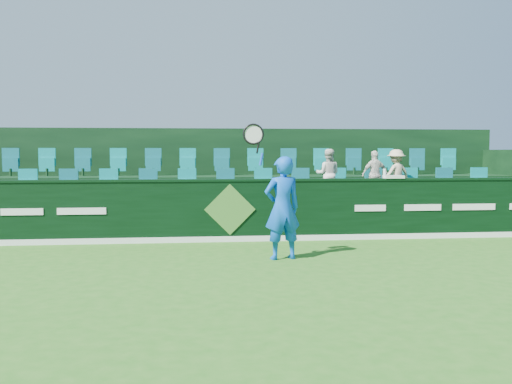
{
  "coord_description": "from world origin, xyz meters",
  "views": [
    {
      "loc": [
        -0.76,
        -8.26,
        1.93
      ],
      "look_at": [
        0.44,
        2.8,
        1.15
      ],
      "focal_mm": 40.0,
      "sensor_mm": 36.0,
      "label": 1
    }
  ],
  "objects": [
    {
      "name": "stand_tier_back",
      "position": [
        0.0,
        7.0,
        0.65
      ],
      "size": [
        16.0,
        1.8,
        1.3
      ],
      "primitive_type": "cube",
      "color": "black",
      "rests_on": "ground"
    },
    {
      "name": "spectator_right",
      "position": [
        4.12,
        5.12,
        1.4
      ],
      "size": [
        0.88,
        0.68,
        1.2
      ],
      "primitive_type": "imported",
      "rotation": [
        0.0,
        0.0,
        3.49
      ],
      "color": "beige",
      "rests_on": "stand_tier_front"
    },
    {
      "name": "spectator_middle",
      "position": [
        3.6,
        5.12,
        1.39
      ],
      "size": [
        0.72,
        0.4,
        1.17
      ],
      "primitive_type": "imported",
      "rotation": [
        0.0,
        0.0,
        3.31
      ],
      "color": "silver",
      "rests_on": "stand_tier_front"
    },
    {
      "name": "ground",
      "position": [
        0.0,
        0.0,
        0.0
      ],
      "size": [
        60.0,
        60.0,
        0.0
      ],
      "primitive_type": "plane",
      "color": "#266B19",
      "rests_on": "ground"
    },
    {
      "name": "stand_tier_front",
      "position": [
        0.0,
        5.1,
        0.4
      ],
      "size": [
        16.0,
        2.0,
        0.8
      ],
      "primitive_type": "cube",
      "color": "black",
      "rests_on": "ground"
    },
    {
      "name": "drinks_bottle",
      "position": [
        3.45,
        4.0,
        1.46
      ],
      "size": [
        0.07,
        0.07,
        0.21
      ],
      "primitive_type": "cylinder",
      "color": "white",
      "rests_on": "sponsor_hoarding"
    },
    {
      "name": "tennis_player",
      "position": [
        0.81,
        1.82,
        0.94
      ],
      "size": [
        1.13,
        0.59,
        2.46
      ],
      "color": "blue",
      "rests_on": "ground"
    },
    {
      "name": "seat_row_front",
      "position": [
        0.0,
        5.5,
        1.1
      ],
      "size": [
        13.5,
        0.5,
        0.6
      ],
      "primitive_type": "cube",
      "color": "#0B8C8C",
      "rests_on": "stand_tier_front"
    },
    {
      "name": "towel",
      "position": [
        3.66,
        4.0,
        1.38
      ],
      "size": [
        0.42,
        0.28,
        0.06
      ],
      "primitive_type": "cube",
      "color": "silver",
      "rests_on": "sponsor_hoarding"
    },
    {
      "name": "stand_rear",
      "position": [
        0.0,
        7.44,
        1.22
      ],
      "size": [
        16.0,
        4.1,
        2.6
      ],
      "color": "black",
      "rests_on": "ground"
    },
    {
      "name": "sponsor_hoarding",
      "position": [
        0.0,
        4.0,
        0.67
      ],
      "size": [
        16.0,
        0.25,
        1.35
      ],
      "color": "black",
      "rests_on": "ground"
    },
    {
      "name": "seat_row_back",
      "position": [
        0.0,
        7.3,
        1.6
      ],
      "size": [
        13.5,
        0.5,
        0.6
      ],
      "primitive_type": "cube",
      "color": "#0B8C8C",
      "rests_on": "stand_tier_back"
    },
    {
      "name": "spectator_left",
      "position": [
        2.43,
        5.12,
        1.4
      ],
      "size": [
        0.69,
        0.61,
        1.21
      ],
      "primitive_type": "imported",
      "rotation": [
        0.0,
        0.0,
        2.85
      ],
      "color": "white",
      "rests_on": "stand_tier_front"
    }
  ]
}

